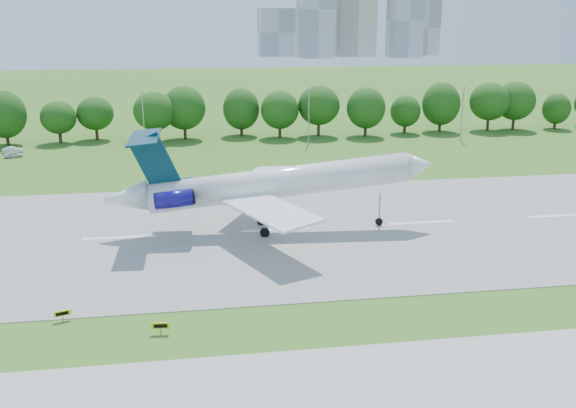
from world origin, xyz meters
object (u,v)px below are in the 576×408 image
object	(u,v)px
taxi_sign_left	(63,313)
airliner	(263,183)
service_vehicle_a	(13,150)
service_vehicle_b	(13,155)

from	to	relation	value
taxi_sign_left	airliner	bearing A→B (deg)	28.30
service_vehicle_a	service_vehicle_b	xyz separation A→B (m)	(1.28, -4.63, -0.04)
taxi_sign_left	service_vehicle_b	xyz separation A→B (m)	(-22.51, 75.26, -0.17)
airliner	service_vehicle_a	size ratio (longest dim) A/B	10.90
service_vehicle_b	service_vehicle_a	bearing A→B (deg)	-4.39
service_vehicle_a	airliner	bearing A→B (deg)	-156.29
service_vehicle_a	service_vehicle_b	size ratio (longest dim) A/B	1.10
airliner	service_vehicle_b	xyz separation A→B (m)	(-43.80, 52.43, -5.82)
airliner	taxi_sign_left	world-z (taller)	airliner
service_vehicle_b	taxi_sign_left	bearing A→B (deg)	176.81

